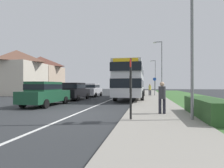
{
  "coord_description": "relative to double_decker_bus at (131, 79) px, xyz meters",
  "views": [
    {
      "loc": [
        3.63,
        -8.58,
        1.52
      ],
      "look_at": [
        0.8,
        6.07,
        1.6
      ],
      "focal_mm": 28.63,
      "sensor_mm": 36.0,
      "label": 1
    }
  ],
  "objects": [
    {
      "name": "ground_plane",
      "position": [
        -2.0,
        -11.03,
        -2.14
      ],
      "size": [
        120.0,
        120.0,
        0.0
      ],
      "primitive_type": "plane",
      "color": "#2D3033"
    },
    {
      "name": "street_lamp_near",
      "position": [
        3.35,
        -11.92,
        2.14
      ],
      "size": [
        1.14,
        0.2,
        7.46
      ],
      "color": "slate",
      "rests_on": "ground_plane"
    },
    {
      "name": "street_lamp_mid",
      "position": [
        3.46,
        4.02,
        1.96
      ],
      "size": [
        1.14,
        0.2,
        7.11
      ],
      "color": "slate",
      "rests_on": "ground_plane"
    },
    {
      "name": "parked_car_silver",
      "position": [
        -5.45,
        2.91,
        -1.21
      ],
      "size": [
        1.97,
        4.19,
        1.7
      ],
      "color": "#B7B7BC",
      "rests_on": "ground_plane"
    },
    {
      "name": "roadside_hedge",
      "position": [
        4.3,
        -10.99,
        -1.69
      ],
      "size": [
        1.1,
        4.26,
        0.9
      ],
      "primitive_type": "cube",
      "color": "#2D5128",
      "rests_on": "ground_plane"
    },
    {
      "name": "street_lamp_far",
      "position": [
        3.49,
        21.48,
        1.91
      ],
      "size": [
        1.14,
        0.2,
        7.02
      ],
      "color": "slate",
      "rests_on": "ground_plane"
    },
    {
      "name": "house_terrace_far_side",
      "position": [
        -17.68,
        7.18,
        1.26
      ],
      "size": [
        6.97,
        12.23,
        6.81
      ],
      "color": "beige",
      "rests_on": "ground_plane"
    },
    {
      "name": "pedestrian_at_stop",
      "position": [
        2.38,
        -10.64,
        -1.17
      ],
      "size": [
        0.34,
        0.34,
        1.67
      ],
      "color": "#23232D",
      "rests_on": "ground_plane"
    },
    {
      "name": "pedestrian_walking_away",
      "position": [
        2.1,
        5.0,
        -1.17
      ],
      "size": [
        0.34,
        0.34,
        1.67
      ],
      "color": "#23232D",
      "rests_on": "ground_plane"
    },
    {
      "name": "double_decker_bus",
      "position": [
        0.0,
        0.0,
        0.0
      ],
      "size": [
        2.8,
        11.25,
        3.7
      ],
      "color": "#BCBCC1",
      "rests_on": "ground_plane"
    },
    {
      "name": "pavement_near_side",
      "position": [
        2.2,
        -5.03,
        -2.08
      ],
      "size": [
        3.2,
        68.0,
        0.12
      ],
      "primitive_type": "cube",
      "color": "gray",
      "rests_on": "ground_plane"
    },
    {
      "name": "grass_verge_seaward",
      "position": [
        6.5,
        -5.03,
        -2.1
      ],
      "size": [
        6.0,
        68.0,
        0.08
      ],
      "primitive_type": "cube",
      "color": "#3D6B33",
      "rests_on": "ground_plane"
    },
    {
      "name": "cycle_route_sign",
      "position": [
        2.71,
        4.89,
        -0.72
      ],
      "size": [
        0.44,
        0.08,
        2.52
      ],
      "color": "slate",
      "rests_on": "ground_plane"
    },
    {
      "name": "parked_car_black",
      "position": [
        -5.56,
        -2.49,
        -1.19
      ],
      "size": [
        1.92,
        4.39,
        1.74
      ],
      "color": "black",
      "rests_on": "ground_plane"
    },
    {
      "name": "lane_marking_centre",
      "position": [
        -2.0,
        -3.03,
        -2.14
      ],
      "size": [
        0.14,
        60.0,
        0.01
      ],
      "primitive_type": "cube",
      "color": "silver",
      "rests_on": "ground_plane"
    },
    {
      "name": "bus_stop_sign",
      "position": [
        1.0,
        -12.32,
        -0.6
      ],
      "size": [
        0.09,
        0.52,
        2.6
      ],
      "color": "black",
      "rests_on": "ground_plane"
    },
    {
      "name": "parked_car_dark_green",
      "position": [
        -5.6,
        -7.79,
        -1.19
      ],
      "size": [
        1.88,
        4.56,
        1.75
      ],
      "color": "#19472D",
      "rests_on": "ground_plane"
    }
  ]
}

